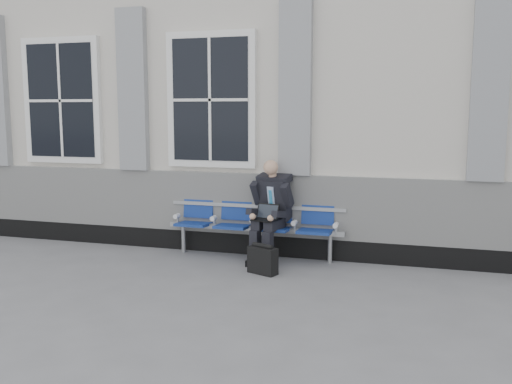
% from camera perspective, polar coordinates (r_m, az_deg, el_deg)
% --- Properties ---
extents(ground, '(70.00, 70.00, 0.00)m').
position_cam_1_polar(ground, '(7.50, -10.86, -8.27)').
color(ground, slate).
rests_on(ground, ground).
extents(station_building, '(14.40, 4.40, 4.49)m').
position_cam_1_polar(station_building, '(10.40, -2.41, 8.83)').
color(station_building, beige).
rests_on(station_building, ground).
extents(bench, '(2.60, 0.47, 0.91)m').
position_cam_1_polar(bench, '(8.18, -0.16, -2.75)').
color(bench, '#9EA0A3').
rests_on(bench, ground).
extents(businessman, '(0.61, 0.82, 1.43)m').
position_cam_1_polar(businessman, '(7.94, 1.49, -1.49)').
color(businessman, black).
rests_on(businessman, ground).
extents(briefcase, '(0.42, 0.30, 0.40)m').
position_cam_1_polar(briefcase, '(7.42, 0.67, -6.80)').
color(briefcase, black).
rests_on(briefcase, ground).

